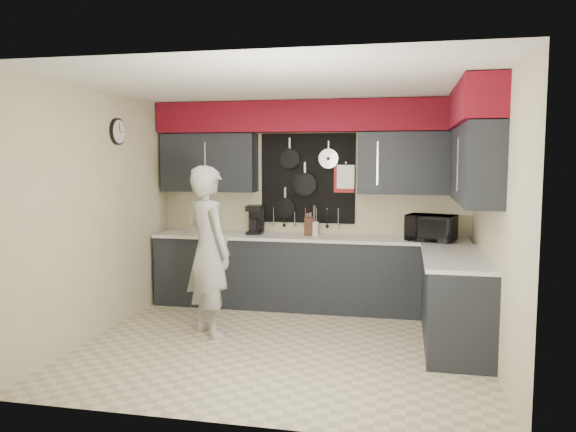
% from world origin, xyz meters
% --- Properties ---
extents(ground, '(4.00, 4.00, 0.00)m').
position_xyz_m(ground, '(0.00, 0.00, 0.00)').
color(ground, beige).
rests_on(ground, ground).
extents(back_wall_assembly, '(4.00, 0.36, 2.60)m').
position_xyz_m(back_wall_assembly, '(0.01, 1.60, 2.01)').
color(back_wall_assembly, beige).
rests_on(back_wall_assembly, ground).
extents(right_wall_assembly, '(0.36, 3.50, 2.60)m').
position_xyz_m(right_wall_assembly, '(1.85, 0.26, 1.94)').
color(right_wall_assembly, beige).
rests_on(right_wall_assembly, ground).
extents(left_wall_assembly, '(0.05, 3.50, 2.60)m').
position_xyz_m(left_wall_assembly, '(-1.99, 0.02, 1.33)').
color(left_wall_assembly, beige).
rests_on(left_wall_assembly, ground).
extents(base_cabinets, '(3.95, 2.20, 0.92)m').
position_xyz_m(base_cabinets, '(0.49, 1.13, 0.46)').
color(base_cabinets, black).
rests_on(base_cabinets, ground).
extents(microwave, '(0.63, 0.51, 0.30)m').
position_xyz_m(microwave, '(1.49, 1.35, 1.07)').
color(microwave, black).
rests_on(microwave, base_cabinets).
extents(knife_block, '(0.12, 0.12, 0.23)m').
position_xyz_m(knife_block, '(0.01, 1.46, 1.03)').
color(knife_block, '#321B10').
rests_on(knife_block, base_cabinets).
extents(utensil_crock, '(0.13, 0.13, 0.17)m').
position_xyz_m(utensil_crock, '(0.06, 1.50, 1.01)').
color(utensil_crock, white).
rests_on(utensil_crock, base_cabinets).
extents(coffee_maker, '(0.22, 0.26, 0.36)m').
position_xyz_m(coffee_maker, '(-0.69, 1.51, 1.11)').
color(coffee_maker, black).
rests_on(coffee_maker, base_cabinets).
extents(person, '(0.78, 0.76, 1.81)m').
position_xyz_m(person, '(-0.85, 0.18, 0.90)').
color(person, '#999997').
rests_on(person, ground).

